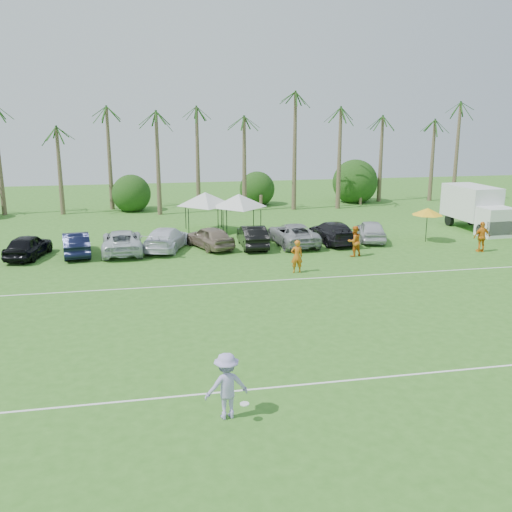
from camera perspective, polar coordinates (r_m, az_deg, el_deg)
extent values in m
plane|color=#356F21|center=(17.66, 6.79, -15.53)|extent=(120.00, 120.00, 0.00)
cube|color=white|center=(19.34, 4.93, -12.68)|extent=(80.00, 0.10, 0.01)
cube|color=white|center=(30.26, -1.37, -2.64)|extent=(80.00, 0.10, 0.01)
cone|color=brown|center=(53.16, -19.12, 9.30)|extent=(0.44, 0.44, 10.00)
cone|color=brown|center=(52.74, -14.79, 10.12)|extent=(0.44, 0.44, 11.00)
cone|color=brown|center=(52.78, -10.31, 8.72)|extent=(0.44, 0.44, 8.00)
cone|color=brown|center=(52.96, -5.95, 9.43)|extent=(0.44, 0.44, 9.00)
cone|color=brown|center=(53.44, -1.62, 10.08)|extent=(0.44, 0.44, 10.00)
cone|color=brown|center=(54.22, 2.62, 10.66)|extent=(0.44, 0.44, 11.00)
cone|color=brown|center=(55.74, 7.66, 9.09)|extent=(0.44, 0.44, 8.00)
cone|color=brown|center=(57.50, 12.47, 9.54)|extent=(0.44, 0.44, 9.00)
cone|color=brown|center=(59.64, 16.97, 9.90)|extent=(0.44, 0.44, 10.00)
cone|color=brown|center=(61.59, 20.34, 10.22)|extent=(0.44, 0.44, 11.00)
cylinder|color=brown|center=(54.16, -12.30, 5.24)|extent=(0.30, 0.30, 1.40)
sphere|color=#163A10|center=(54.01, -12.36, 6.39)|extent=(4.00, 4.00, 4.00)
cylinder|color=brown|center=(55.25, 0.29, 5.73)|extent=(0.30, 0.30, 1.40)
sphere|color=#163A10|center=(55.10, 0.29, 6.86)|extent=(4.00, 4.00, 4.00)
cylinder|color=brown|center=(58.06, 10.06, 5.92)|extent=(0.30, 0.30, 1.40)
sphere|color=#163A10|center=(57.92, 10.10, 7.00)|extent=(4.00, 4.00, 4.00)
imported|color=#CD6616|center=(31.95, 4.10, -0.04)|extent=(0.69, 0.46, 1.87)
imported|color=orange|center=(36.07, 9.80, 1.47)|extent=(1.10, 0.96, 1.92)
imported|color=orange|center=(39.47, 21.65, 1.79)|extent=(1.18, 0.54, 1.98)
cube|color=white|center=(47.37, 20.71, 5.08)|extent=(2.68, 4.69, 2.50)
cube|color=white|center=(44.96, 22.86, 3.15)|extent=(2.37, 1.89, 2.10)
cube|color=black|center=(44.42, 23.39, 2.59)|extent=(2.31, 0.39, 1.00)
cube|color=#E5590C|center=(48.15, 21.91, 4.56)|extent=(0.08, 1.60, 0.90)
cylinder|color=black|center=(44.64, 21.60, 2.41)|extent=(0.34, 0.91, 0.90)
cylinder|color=black|center=(45.81, 23.65, 2.49)|extent=(0.34, 0.91, 0.90)
cylinder|color=black|center=(48.06, 18.77, 3.42)|extent=(0.34, 0.91, 0.90)
cylinder|color=black|center=(49.15, 20.74, 3.48)|extent=(0.34, 0.91, 0.90)
cylinder|color=black|center=(41.80, -6.75, 3.35)|extent=(0.06, 0.06, 2.00)
cylinder|color=black|center=(42.11, -2.95, 3.50)|extent=(0.06, 0.06, 2.00)
cylinder|color=black|center=(44.55, -7.05, 4.00)|extent=(0.06, 0.06, 2.00)
cylinder|color=black|center=(44.84, -3.47, 4.14)|extent=(0.06, 0.06, 2.00)
pyramid|color=silver|center=(42.99, -5.11, 6.38)|extent=(4.32, 4.32, 1.00)
cylinder|color=black|center=(40.90, -3.31, 3.17)|extent=(0.06, 0.06, 1.97)
cylinder|color=black|center=(41.36, 0.49, 3.31)|extent=(0.06, 0.06, 1.97)
cylinder|color=black|center=(43.59, -3.82, 3.84)|extent=(0.06, 0.06, 1.97)
cylinder|color=black|center=(44.03, -0.25, 3.97)|extent=(0.06, 0.06, 1.97)
pyramid|color=silver|center=(42.13, -1.74, 6.22)|extent=(4.26, 4.26, 0.99)
cylinder|color=black|center=(41.32, 16.68, 2.82)|extent=(0.05, 0.05, 2.14)
cone|color=yellow|center=(41.13, 16.78, 4.28)|extent=(2.14, 2.14, 0.49)
imported|color=#AA9CDE|center=(17.00, -2.96, -12.84)|extent=(1.39, 0.92, 2.01)
cylinder|color=white|center=(16.93, -1.15, -14.57)|extent=(0.27, 0.27, 0.03)
imported|color=black|center=(37.93, -21.84, 0.93)|extent=(2.65, 4.63, 1.48)
imported|color=black|center=(37.62, -17.57, 1.19)|extent=(2.21, 4.68, 1.48)
imported|color=silver|center=(37.50, -13.25, 1.43)|extent=(2.63, 5.42, 1.48)
imported|color=white|center=(37.79, -8.94, 1.73)|extent=(3.65, 5.51, 1.48)
imported|color=gray|center=(37.89, -4.65, 1.89)|extent=(3.23, 4.69, 1.48)
imported|color=black|center=(38.05, -0.36, 1.99)|extent=(1.70, 4.55, 1.48)
imported|color=#9A9B9F|center=(38.82, 3.71, 2.20)|extent=(2.79, 5.48, 1.48)
imported|color=black|center=(39.76, 7.62, 2.39)|extent=(2.36, 5.22, 1.48)
imported|color=silver|center=(40.75, 11.40, 2.52)|extent=(2.73, 4.65, 1.48)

